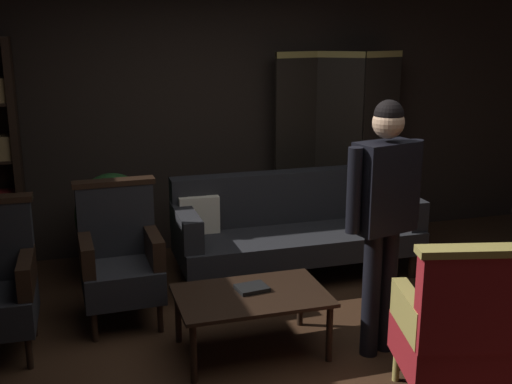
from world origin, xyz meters
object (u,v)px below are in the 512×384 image
Objects in this scene: velvet_couch at (295,224)px; armchair_gilt_accent at (455,330)px; armchair_wing_right at (120,257)px; folding_screen at (338,146)px; coffee_table at (251,300)px; book_black_cloth at (252,288)px; standing_figure at (384,206)px; potted_plant at (113,219)px.

armchair_gilt_accent is at bearing -86.06° from velvet_couch.
armchair_wing_right reaches higher than velvet_couch.
folding_screen is 2.49m from coffee_table.
velvet_couch is 10.42× the size of book_black_cloth.
armchair_wing_right is at bearing -152.29° from folding_screen.
velvet_couch is at bearing 17.89° from armchair_wing_right.
book_black_cloth is (-0.79, 0.30, -0.59)m from standing_figure.
armchair_wing_right is at bearing 139.45° from book_black_cloth.
folding_screen is 2.29m from potted_plant.
folding_screen is 1.12× the size of standing_figure.
armchair_wing_right is 5.11× the size of book_black_cloth.
book_black_cloth is at bearing 131.48° from armchair_gilt_accent.
coffee_table is 0.96× the size of armchair_wing_right.
folding_screen is at bearing 52.96° from coffee_table.
coffee_table is 0.59× the size of standing_figure.
velvet_couch reaches higher than book_black_cloth.
standing_figure reaches higher than book_black_cloth.
folding_screen reaches higher than velvet_couch.
armchair_wing_right is (-2.24, -1.18, -0.50)m from folding_screen.
armchair_wing_right is at bearing -162.11° from velvet_couch.
armchair_gilt_accent is at bearing -81.92° from standing_figure.
potted_plant is at bearing 117.45° from book_black_cloth.
folding_screen reaches higher than coffee_table.
armchair_gilt_accent reaches higher than book_black_cloth.
velvet_couch is 2.27× the size of potted_plant.
book_black_cloth is (-1.43, -1.87, -0.55)m from folding_screen.
potted_plant is (0.02, 0.83, 0.05)m from armchair_wing_right.
folding_screen reaches higher than potted_plant.
folding_screen is at bearing 8.94° from potted_plant.
standing_figure is at bearing 98.08° from armchair_gilt_accent.
armchair_gilt_accent is 2.40m from armchair_wing_right.
coffee_table is 1.32m from armchair_gilt_accent.
standing_figure is 1.03m from book_black_cloth.
velvet_couch is at bearing -135.63° from folding_screen.
armchair_gilt_accent is 0.61× the size of standing_figure.
potted_plant is at bearing 131.00° from standing_figure.
velvet_couch is at bearing 58.64° from coffee_table.
armchair_gilt_accent is at bearing -45.00° from armchair_wing_right.
armchair_wing_right is (-1.55, -0.50, 0.04)m from velvet_couch.
potted_plant is at bearing 167.93° from velvet_couch.
armchair_wing_right reaches higher than book_black_cloth.
armchair_wing_right is (-0.79, 0.75, 0.12)m from coffee_table.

